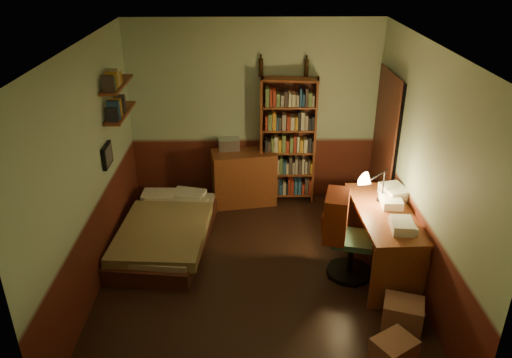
{
  "coord_description": "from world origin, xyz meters",
  "views": [
    {
      "loc": [
        -0.09,
        -4.75,
        3.5
      ],
      "look_at": [
        0.0,
        0.25,
        1.1
      ],
      "focal_mm": 35.0,
      "sensor_mm": 36.0,
      "label": 1
    }
  ],
  "objects_px": {
    "mini_stereo": "(229,144)",
    "office_chair": "(352,240)",
    "desk": "(381,240)",
    "desk_lamp": "(384,178)",
    "cardboard_box_a": "(394,352)",
    "cardboard_box_b": "(403,313)",
    "bed": "(165,224)",
    "dresser": "(244,178)",
    "bookshelf": "(288,142)"
  },
  "relations": [
    {
      "from": "mini_stereo",
      "to": "desk",
      "type": "relative_size",
      "value": 0.2
    },
    {
      "from": "dresser",
      "to": "desk",
      "type": "distance_m",
      "value": 2.32
    },
    {
      "from": "desk_lamp",
      "to": "cardboard_box_a",
      "type": "bearing_deg",
      "value": -86.9
    },
    {
      "from": "cardboard_box_b",
      "to": "mini_stereo",
      "type": "bearing_deg",
      "value": 123.29
    },
    {
      "from": "bed",
      "to": "cardboard_box_b",
      "type": "height_order",
      "value": "bed"
    },
    {
      "from": "desk",
      "to": "mini_stereo",
      "type": "bearing_deg",
      "value": 132.71
    },
    {
      "from": "mini_stereo",
      "to": "office_chair",
      "type": "distance_m",
      "value": 2.43
    },
    {
      "from": "dresser",
      "to": "mini_stereo",
      "type": "relative_size",
      "value": 3.08
    },
    {
      "from": "mini_stereo",
      "to": "desk_lamp",
      "type": "relative_size",
      "value": 0.49
    },
    {
      "from": "bed",
      "to": "dresser",
      "type": "relative_size",
      "value": 2.09
    },
    {
      "from": "cardboard_box_a",
      "to": "dresser",
      "type": "bearing_deg",
      "value": 113.52
    },
    {
      "from": "desk_lamp",
      "to": "cardboard_box_a",
      "type": "xyz_separation_m",
      "value": [
        -0.24,
        -1.71,
        -0.93
      ]
    },
    {
      "from": "office_chair",
      "to": "cardboard_box_b",
      "type": "bearing_deg",
      "value": -52.07
    },
    {
      "from": "dresser",
      "to": "bookshelf",
      "type": "relative_size",
      "value": 0.49
    },
    {
      "from": "cardboard_box_a",
      "to": "desk_lamp",
      "type": "bearing_deg",
      "value": 82.04
    },
    {
      "from": "desk_lamp",
      "to": "office_chair",
      "type": "height_order",
      "value": "desk_lamp"
    },
    {
      "from": "desk",
      "to": "office_chair",
      "type": "bearing_deg",
      "value": -165.75
    },
    {
      "from": "bookshelf",
      "to": "desk",
      "type": "height_order",
      "value": "bookshelf"
    },
    {
      "from": "desk",
      "to": "cardboard_box_a",
      "type": "height_order",
      "value": "desk"
    },
    {
      "from": "dresser",
      "to": "desk_lamp",
      "type": "height_order",
      "value": "desk_lamp"
    },
    {
      "from": "mini_stereo",
      "to": "office_chair",
      "type": "height_order",
      "value": "mini_stereo"
    },
    {
      "from": "cardboard_box_a",
      "to": "cardboard_box_b",
      "type": "distance_m",
      "value": 0.56
    },
    {
      "from": "cardboard_box_a",
      "to": "office_chair",
      "type": "bearing_deg",
      "value": 95.99
    },
    {
      "from": "dresser",
      "to": "office_chair",
      "type": "relative_size",
      "value": 0.95
    },
    {
      "from": "desk",
      "to": "cardboard_box_a",
      "type": "bearing_deg",
      "value": -100.73
    },
    {
      "from": "mini_stereo",
      "to": "cardboard_box_a",
      "type": "height_order",
      "value": "mini_stereo"
    },
    {
      "from": "desk",
      "to": "cardboard_box_a",
      "type": "distance_m",
      "value": 1.5
    },
    {
      "from": "bed",
      "to": "cardboard_box_b",
      "type": "xyz_separation_m",
      "value": [
        2.59,
        -1.54,
        -0.14
      ]
    },
    {
      "from": "bookshelf",
      "to": "desk_lamp",
      "type": "distance_m",
      "value": 1.81
    },
    {
      "from": "cardboard_box_a",
      "to": "bookshelf",
      "type": "bearing_deg",
      "value": 102.78
    },
    {
      "from": "desk_lamp",
      "to": "cardboard_box_a",
      "type": "relative_size",
      "value": 1.63
    },
    {
      "from": "bookshelf",
      "to": "desk",
      "type": "xyz_separation_m",
      "value": [
        0.95,
        -1.77,
        -0.53
      ]
    },
    {
      "from": "bed",
      "to": "office_chair",
      "type": "distance_m",
      "value": 2.34
    },
    {
      "from": "dresser",
      "to": "bookshelf",
      "type": "distance_m",
      "value": 0.82
    },
    {
      "from": "bookshelf",
      "to": "cardboard_box_b",
      "type": "height_order",
      "value": "bookshelf"
    },
    {
      "from": "bed",
      "to": "cardboard_box_b",
      "type": "relative_size",
      "value": 4.84
    },
    {
      "from": "cardboard_box_a",
      "to": "cardboard_box_b",
      "type": "xyz_separation_m",
      "value": [
        0.23,
        0.51,
        0.0
      ]
    },
    {
      "from": "desk",
      "to": "desk_lamp",
      "type": "bearing_deg",
      "value": 83.59
    },
    {
      "from": "dresser",
      "to": "office_chair",
      "type": "distance_m",
      "value": 2.17
    },
    {
      "from": "mini_stereo",
      "to": "desk",
      "type": "bearing_deg",
      "value": -52.23
    },
    {
      "from": "mini_stereo",
      "to": "bookshelf",
      "type": "xyz_separation_m",
      "value": [
        0.85,
        -0.04,
        0.04
      ]
    },
    {
      "from": "bookshelf",
      "to": "desk",
      "type": "bearing_deg",
      "value": -54.35
    },
    {
      "from": "mini_stereo",
      "to": "desk",
      "type": "height_order",
      "value": "mini_stereo"
    },
    {
      "from": "mini_stereo",
      "to": "desk",
      "type": "xyz_separation_m",
      "value": [
        1.8,
        -1.81,
        -0.48
      ]
    },
    {
      "from": "mini_stereo",
      "to": "cardboard_box_b",
      "type": "distance_m",
      "value": 3.38
    },
    {
      "from": "office_chair",
      "to": "mini_stereo",
      "type": "bearing_deg",
      "value": 140.97
    },
    {
      "from": "mini_stereo",
      "to": "cardboard_box_b",
      "type": "bearing_deg",
      "value": -63.81
    },
    {
      "from": "office_chair",
      "to": "cardboard_box_a",
      "type": "relative_size",
      "value": 2.59
    },
    {
      "from": "desk",
      "to": "desk_lamp",
      "type": "height_order",
      "value": "desk_lamp"
    },
    {
      "from": "bed",
      "to": "mini_stereo",
      "type": "bearing_deg",
      "value": 64.22
    }
  ]
}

